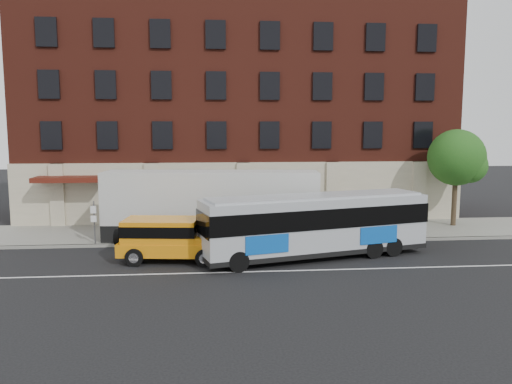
{
  "coord_description": "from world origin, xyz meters",
  "views": [
    {
      "loc": [
        -2.14,
        -21.62,
        6.46
      ],
      "look_at": [
        0.28,
        5.5,
        2.98
      ],
      "focal_mm": 35.6,
      "sensor_mm": 36.0,
      "label": 1
    }
  ],
  "objects": [
    {
      "name": "street_tree",
      "position": [
        13.54,
        9.48,
        4.41
      ],
      "size": [
        3.6,
        3.6,
        6.2
      ],
      "color": "#35291A",
      "rests_on": "sidewalk"
    },
    {
      "name": "sidewalk",
      "position": [
        0.0,
        9.0,
        0.07
      ],
      "size": [
        60.0,
        6.0,
        0.15
      ],
      "primitive_type": "cube",
      "color": "gray",
      "rests_on": "ground"
    },
    {
      "name": "lane_line",
      "position": [
        0.0,
        0.5,
        0.01
      ],
      "size": [
        60.0,
        0.12,
        0.01
      ],
      "primitive_type": "cube",
      "color": "silver",
      "rests_on": "ground"
    },
    {
      "name": "sign_pole",
      "position": [
        -8.5,
        6.15,
        1.45
      ],
      "size": [
        0.3,
        0.2,
        2.5
      ],
      "color": "slate",
      "rests_on": "ground"
    },
    {
      "name": "building",
      "position": [
        -0.01,
        16.92,
        7.58
      ],
      "size": [
        30.0,
        12.1,
        15.0
      ],
      "color": "#571E14",
      "rests_on": "sidewalk"
    },
    {
      "name": "yellow_suv",
      "position": [
        -4.25,
        2.77,
        1.19
      ],
      "size": [
        5.54,
        2.86,
        2.07
      ],
      "color": "orange",
      "rests_on": "ground"
    },
    {
      "name": "city_bus",
      "position": [
        3.01,
        2.71,
        1.74
      ],
      "size": [
        11.77,
        5.37,
        3.16
      ],
      "color": "#A3A7AC",
      "rests_on": "ground"
    },
    {
      "name": "shipping_container",
      "position": [
        -2.14,
        6.88,
        1.98
      ],
      "size": [
        12.2,
        3.62,
        4.01
      ],
      "color": "black",
      "rests_on": "ground"
    },
    {
      "name": "kerb",
      "position": [
        0.0,
        6.0,
        0.07
      ],
      "size": [
        60.0,
        0.25,
        0.15
      ],
      "primitive_type": "cube",
      "color": "gray",
      "rests_on": "ground"
    },
    {
      "name": "ground",
      "position": [
        0.0,
        0.0,
        0.0
      ],
      "size": [
        120.0,
        120.0,
        0.0
      ],
      "primitive_type": "plane",
      "color": "black",
      "rests_on": "ground"
    }
  ]
}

